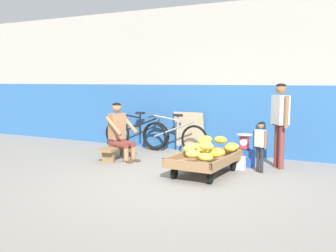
# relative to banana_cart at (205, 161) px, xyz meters

# --- Properties ---
(ground_plane) EXTENTS (80.00, 80.00, 0.00)m
(ground_plane) POSITION_rel_banana_cart_xyz_m (-0.19, -0.93, -0.24)
(ground_plane) COLOR gray
(back_wall) EXTENTS (16.00, 0.30, 3.21)m
(back_wall) POSITION_rel_banana_cart_xyz_m (-0.19, 2.11, 1.37)
(back_wall) COLOR #2D609E
(back_wall) RESTS_ON ground
(banana_cart) EXTENTS (0.88, 1.47, 0.36)m
(banana_cart) POSITION_rel_banana_cart_xyz_m (0.00, 0.00, 0.00)
(banana_cart) COLOR #8E6B47
(banana_cart) RESTS_ON ground
(banana_pile) EXTENTS (0.88, 1.41, 0.26)m
(banana_pile) POSITION_rel_banana_cart_xyz_m (0.05, 0.03, 0.22)
(banana_pile) COLOR yellow
(banana_pile) RESTS_ON banana_cart
(low_bench) EXTENTS (0.45, 1.13, 0.27)m
(low_bench) POSITION_rel_banana_cart_xyz_m (-2.10, 0.44, -0.04)
(low_bench) COLOR olive
(low_bench) RESTS_ON ground
(vendor_seated) EXTENTS (0.73, 0.60, 1.14)m
(vendor_seated) POSITION_rel_banana_cart_xyz_m (-2.01, 0.41, 0.33)
(vendor_seated) COLOR #9E704C
(vendor_seated) RESTS_ON ground
(plastic_crate) EXTENTS (0.36, 0.28, 0.30)m
(plastic_crate) POSITION_rel_banana_cart_xyz_m (0.37, 1.00, -0.09)
(plastic_crate) COLOR #234CA8
(plastic_crate) RESTS_ON ground
(weighing_scale) EXTENTS (0.30, 0.30, 0.29)m
(weighing_scale) POSITION_rel_banana_cart_xyz_m (0.37, 1.00, 0.21)
(weighing_scale) COLOR #28282D
(weighing_scale) RESTS_ON plastic_crate
(bicycle_near_left) EXTENTS (1.66, 0.48, 0.86)m
(bicycle_near_left) POSITION_rel_banana_cart_xyz_m (-2.44, 1.70, 0.11)
(bicycle_near_left) COLOR black
(bicycle_near_left) RESTS_ON ground
(bicycle_far_left) EXTENTS (1.66, 0.48, 0.86)m
(bicycle_far_left) POSITION_rel_banana_cart_xyz_m (-1.40, 1.59, 0.11)
(bicycle_far_left) COLOR black
(bicycle_far_left) RESTS_ON ground
(sign_board) EXTENTS (0.70, 0.20, 0.89)m
(sign_board) POSITION_rel_banana_cart_xyz_m (-1.16, 1.90, 0.20)
(sign_board) COLOR #C6B289
(sign_board) RESTS_ON ground
(customer_adult) EXTENTS (0.36, 0.39, 1.53)m
(customer_adult) POSITION_rel_banana_cart_xyz_m (0.99, 1.09, 0.71)
(customer_adult) COLOR brown
(customer_adult) RESTS_ON ground
(customer_child) EXTENTS (0.24, 0.19, 0.87)m
(customer_child) POSITION_rel_banana_cart_xyz_m (0.77, 0.60, 0.30)
(customer_child) COLOR #232328
(customer_child) RESTS_ON ground
(shopping_bag) EXTENTS (0.18, 0.12, 0.24)m
(shopping_bag) POSITION_rel_banana_cart_xyz_m (0.40, 0.65, -0.12)
(shopping_bag) COLOR silver
(shopping_bag) RESTS_ON ground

